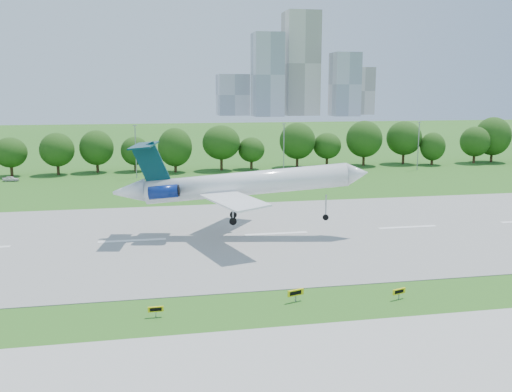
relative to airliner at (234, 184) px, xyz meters
name	(u,v)px	position (x,y,z in m)	size (l,w,h in m)	color
ground	(333,296)	(6.02, -25.28, -7.39)	(600.00, 600.00, 0.00)	#245E18
runway	(276,234)	(6.02, -0.28, -7.35)	(400.00, 45.00, 0.08)	gray
taxiway	(417,386)	(6.02, -43.28, -7.35)	(400.00, 23.00, 0.08)	#ADADA8
tree_line	(217,146)	(6.02, 66.72, -1.20)	(288.40, 8.40, 10.40)	#382314
light_poles	(212,149)	(3.52, 56.72, -1.05)	(175.90, 0.25, 12.19)	gray
skyline	(296,76)	(106.18, 365.33, 23.07)	(127.00, 52.00, 80.00)	#B2B2B7
airliner	(234,184)	(0.00, 0.00, 0.00)	(35.48, 25.47, 11.24)	white
taxi_sign_left	(156,309)	(-11.37, -27.43, -6.65)	(1.42, 0.21, 1.00)	gray
taxi_sign_centre	(296,293)	(1.95, -26.15, -6.49)	(1.71, 0.72, 1.22)	gray
taxi_sign_right	(399,292)	(12.03, -27.44, -6.60)	(1.50, 0.65, 1.07)	gray
service_vehicle_b	(11,179)	(-41.52, 57.03, -6.81)	(1.36, 3.38, 1.15)	silver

